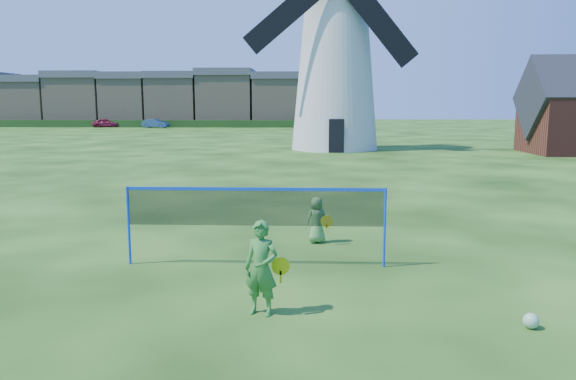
# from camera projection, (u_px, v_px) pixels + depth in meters

# --- Properties ---
(ground) EXTENTS (220.00, 220.00, 0.00)m
(ground) POSITION_uv_depth(u_px,v_px,m) (276.00, 273.00, 10.33)
(ground) COLOR black
(ground) RESTS_ON ground
(windmill) EXTENTS (12.31, 6.02, 17.77)m
(windmill) POSITION_uv_depth(u_px,v_px,m) (335.00, 58.00, 37.94)
(windmill) COLOR silver
(windmill) RESTS_ON ground
(badminton_net) EXTENTS (5.05, 0.05, 1.55)m
(badminton_net) POSITION_uv_depth(u_px,v_px,m) (255.00, 208.00, 10.63)
(badminton_net) COLOR blue
(badminton_net) RESTS_ON ground
(player_girl) EXTENTS (0.72, 0.49, 1.44)m
(player_girl) POSITION_uv_depth(u_px,v_px,m) (261.00, 268.00, 8.18)
(player_girl) COLOR #337C31
(player_girl) RESTS_ON ground
(player_boy) EXTENTS (0.66, 0.51, 1.06)m
(player_boy) POSITION_uv_depth(u_px,v_px,m) (317.00, 220.00, 12.51)
(player_boy) COLOR #5EA14D
(player_boy) RESTS_ON ground
(play_ball) EXTENTS (0.22, 0.22, 0.22)m
(play_ball) POSITION_uv_depth(u_px,v_px,m) (531.00, 321.00, 7.75)
(play_ball) COLOR green
(play_ball) RESTS_ON ground
(terraced_houses) EXTENTS (51.64, 8.40, 8.23)m
(terraced_houses) POSITION_uv_depth(u_px,v_px,m) (131.00, 99.00, 81.83)
(terraced_houses) COLOR tan
(terraced_houses) RESTS_ON ground
(hedge) EXTENTS (62.00, 0.80, 1.00)m
(hedge) POSITION_uv_depth(u_px,v_px,m) (147.00, 124.00, 76.28)
(hedge) COLOR #193814
(hedge) RESTS_ON ground
(car_left) EXTENTS (3.83, 2.32, 1.22)m
(car_left) POSITION_uv_depth(u_px,v_px,m) (106.00, 123.00, 76.15)
(car_left) COLOR maroon
(car_left) RESTS_ON ground
(car_right) EXTENTS (3.80, 1.92, 1.19)m
(car_right) POSITION_uv_depth(u_px,v_px,m) (156.00, 124.00, 74.15)
(car_right) COLOR navy
(car_right) RESTS_ON ground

